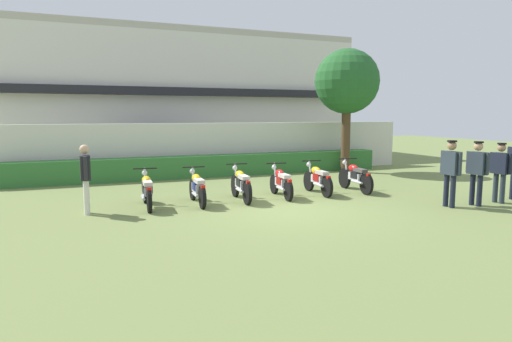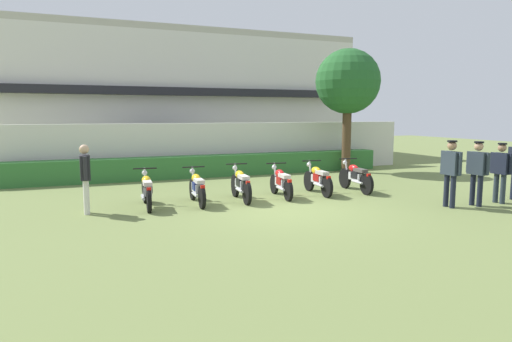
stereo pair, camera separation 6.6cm
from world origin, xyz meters
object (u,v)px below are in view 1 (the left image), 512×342
object	(u,v)px
motorcycle_in_row_1	(197,187)
officer_1	(477,168)
officer_0	(451,168)
motorcycle_in_row_3	(281,182)
motorcycle_in_row_2	(241,184)
officer_2	(500,168)
inspector_person	(85,173)
tree_near_inspector	(347,82)
motorcycle_in_row_0	(147,190)
motorcycle_in_row_5	(355,176)
motorcycle_in_row_4	(318,179)
parked_car	(164,148)

from	to	relation	value
motorcycle_in_row_1	officer_1	distance (m)	7.18
officer_0	motorcycle_in_row_3	bearing A→B (deg)	-39.63
motorcycle_in_row_2	officer_2	xyz separation A→B (m)	(6.18, -2.92, 0.47)
motorcycle_in_row_3	inspector_person	size ratio (longest dim) A/B	1.08
tree_near_inspector	inspector_person	world-z (taller)	tree_near_inspector
motorcycle_in_row_1	motorcycle_in_row_2	world-z (taller)	motorcycle_in_row_2
motorcycle_in_row_0	motorcycle_in_row_3	world-z (taller)	motorcycle_in_row_0
officer_2	motorcycle_in_row_5	bearing A→B (deg)	-52.50
tree_near_inspector	motorcycle_in_row_3	xyz separation A→B (m)	(-4.88, -4.14, -3.15)
motorcycle_in_row_2	motorcycle_in_row_4	distance (m)	2.43
motorcycle_in_row_5	tree_near_inspector	bearing A→B (deg)	-25.67
officer_0	officer_2	xyz separation A→B (m)	(1.63, -0.08, -0.07)
motorcycle_in_row_0	inspector_person	size ratio (longest dim) A/B	1.13
officer_1	officer_2	world-z (taller)	officer_1
motorcycle_in_row_3	motorcycle_in_row_4	distance (m)	1.21
motorcycle_in_row_0	officer_2	bearing A→B (deg)	-104.09
tree_near_inspector	officer_2	bearing A→B (deg)	-89.38
officer_2	officer_1	bearing A→B (deg)	0.65
motorcycle_in_row_1	motorcycle_in_row_5	world-z (taller)	motorcycle_in_row_5
inspector_person	officer_2	size ratio (longest dim) A/B	1.03
motorcycle_in_row_1	motorcycle_in_row_0	bearing A→B (deg)	91.54
officer_0	motorcycle_in_row_0	bearing A→B (deg)	-20.89
motorcycle_in_row_0	motorcycle_in_row_2	bearing A→B (deg)	-85.99
motorcycle_in_row_2	motorcycle_in_row_5	size ratio (longest dim) A/B	0.98
parked_car	motorcycle_in_row_2	xyz separation A→B (m)	(0.56, -7.67, -0.48)
officer_0	parked_car	bearing A→B (deg)	-62.90
tree_near_inspector	officer_1	bearing A→B (deg)	-96.35
officer_1	motorcycle_in_row_2	bearing A→B (deg)	-32.61
motorcycle_in_row_3	officer_1	xyz separation A→B (m)	(4.09, -2.99, 0.54)
officer_0	motorcycle_in_row_2	bearing A→B (deg)	-30.74
parked_car	motorcycle_in_row_4	bearing A→B (deg)	-71.54
motorcycle_in_row_1	officer_0	xyz separation A→B (m)	(5.77, -2.81, 0.56)
motorcycle_in_row_2	officer_2	size ratio (longest dim) A/B	1.17
motorcycle_in_row_5	inspector_person	world-z (taller)	inspector_person
motorcycle_in_row_2	inspector_person	distance (m)	3.97
parked_car	motorcycle_in_row_3	bearing A→B (deg)	-79.88
motorcycle_in_row_1	officer_1	size ratio (longest dim) A/B	1.10
motorcycle_in_row_4	motorcycle_in_row_5	bearing A→B (deg)	-86.08
motorcycle_in_row_5	officer_2	xyz separation A→B (m)	(2.45, -2.98, 0.47)
parked_car	motorcycle_in_row_0	size ratio (longest dim) A/B	2.48
inspector_person	officer_0	distance (m)	8.89
officer_2	motorcycle_in_row_3	bearing A→B (deg)	-32.71
tree_near_inspector	motorcycle_in_row_1	xyz separation A→B (m)	(-7.33, -4.19, -3.14)
inspector_person	officer_1	distance (m)	9.66
motorcycle_in_row_2	officer_0	world-z (taller)	officer_0
motorcycle_in_row_2	officer_1	world-z (taller)	officer_1
parked_car	motorcycle_in_row_0	world-z (taller)	parked_car
officer_1	officer_2	xyz separation A→B (m)	(0.87, 0.04, -0.05)
motorcycle_in_row_5	motorcycle_in_row_1	bearing A→B (deg)	95.29
motorcycle_in_row_0	motorcycle_in_row_4	xyz separation A→B (m)	(4.93, 0.05, 0.00)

